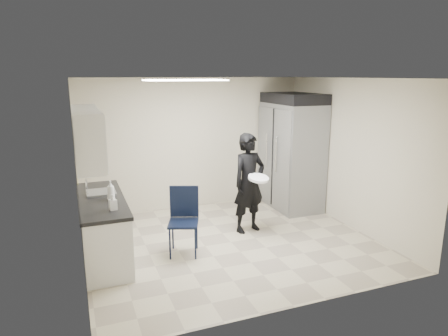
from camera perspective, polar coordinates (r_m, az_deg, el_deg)
name	(u,v)px	position (r m, az deg, el deg)	size (l,w,h in m)	color
floor	(231,242)	(6.59, 0.99, -10.54)	(4.50, 4.50, 0.00)	#B6AB8F
ceiling	(232,78)	(6.03, 1.09, 12.71)	(4.50, 4.50, 0.00)	white
back_wall	(194,144)	(8.03, -4.34, 3.48)	(4.50, 4.50, 0.00)	#C0B69E
left_wall	(77,177)	(5.75, -20.25, -1.23)	(4.00, 4.00, 0.00)	#C0B69E
right_wall	(350,154)	(7.31, 17.62, 1.93)	(4.00, 4.00, 0.00)	#C0B69E
ceiling_panel	(185,80)	(6.21, -5.60, 12.39)	(1.20, 0.60, 0.02)	white
lower_counter	(103,229)	(6.21, -16.85, -8.37)	(0.60, 1.90, 0.86)	silver
countertop	(101,200)	(6.06, -17.14, -4.36)	(0.64, 1.95, 0.05)	black
sink	(101,196)	(6.30, -17.12, -3.82)	(0.42, 0.40, 0.14)	gray
faucet	(87,188)	(6.25, -19.04, -2.66)	(0.02, 0.02, 0.24)	silver
upper_cabinets	(87,136)	(5.85, -18.98, 4.36)	(0.35, 1.80, 0.75)	silver
towel_dispenser	(81,139)	(7.01, -19.80, 3.96)	(0.22, 0.30, 0.35)	black
notice_sticker_left	(78,181)	(5.86, -20.15, -1.76)	(0.00, 0.12, 0.07)	yellow
notice_sticker_right	(78,180)	(6.07, -20.16, -1.66)	(0.00, 0.12, 0.07)	yellow
commercial_fridge	(291,156)	(8.15, 9.62, 1.69)	(0.80, 1.35, 2.10)	gray
fridge_compressor	(294,98)	(8.00, 9.94, 9.78)	(0.80, 1.35, 0.20)	black
folding_chair	(183,223)	(6.03, -5.82, -7.84)	(0.44, 0.44, 0.98)	black
man_tuxedo	(249,183)	(6.79, 3.59, -2.17)	(0.63, 0.42, 1.71)	black
bucket_lid	(258,178)	(6.57, 4.95, -1.45)	(0.34, 0.34, 0.04)	white
soap_bottle_a	(111,190)	(5.88, -15.88, -3.09)	(0.11, 0.11, 0.28)	silver
soap_bottle_b	(113,202)	(5.47, -15.60, -4.71)	(0.09, 0.10, 0.21)	silver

